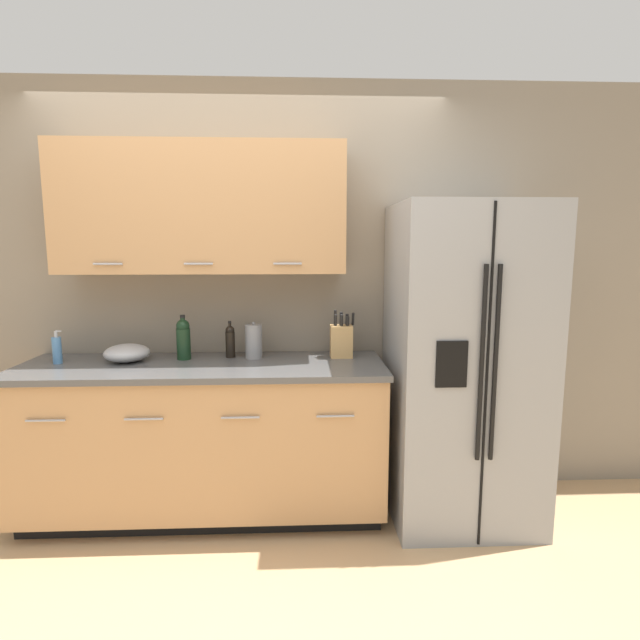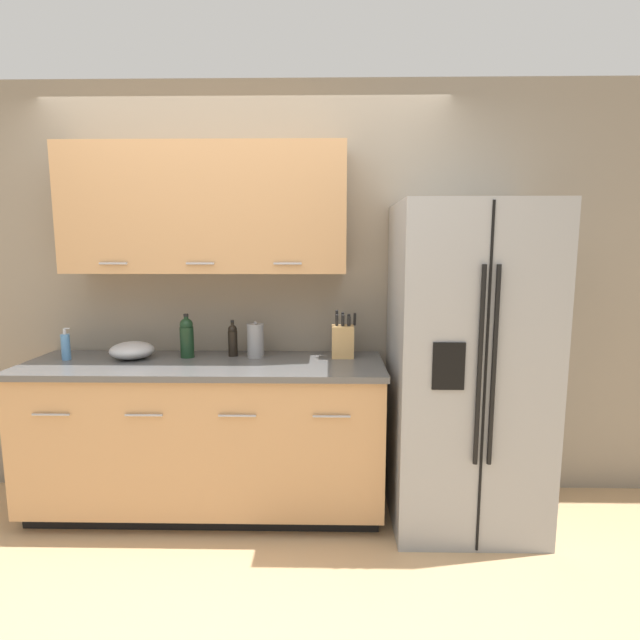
# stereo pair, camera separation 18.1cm
# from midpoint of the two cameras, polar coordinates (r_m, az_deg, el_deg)

# --- Properties ---
(ground_plane) EXTENTS (14.00, 14.00, 0.00)m
(ground_plane) POSITION_cam_midpoint_polar(r_m,az_deg,el_deg) (2.60, -10.17, -29.81)
(ground_plane) COLOR tan
(wall_back) EXTENTS (10.00, 0.39, 2.60)m
(wall_back) POSITION_cam_midpoint_polar(r_m,az_deg,el_deg) (3.19, -7.70, 5.11)
(wall_back) COLOR gray
(wall_back) RESTS_ON ground_plane
(counter_unit) EXTENTS (2.10, 0.64, 0.93)m
(counter_unit) POSITION_cam_midpoint_polar(r_m,az_deg,el_deg) (3.13, -11.16, -12.89)
(counter_unit) COLOR black
(counter_unit) RESTS_ON ground_plane
(refrigerator) EXTENTS (0.82, 0.75, 1.84)m
(refrigerator) POSITION_cam_midpoint_polar(r_m,az_deg,el_deg) (3.00, 17.95, -5.12)
(refrigerator) COLOR gray
(refrigerator) RESTS_ON ground_plane
(knife_block) EXTENTS (0.15, 0.11, 0.29)m
(knife_block) POSITION_cam_midpoint_polar(r_m,az_deg,el_deg) (3.04, 4.33, -2.34)
(knife_block) COLOR tan
(knife_block) RESTS_ON counter_unit
(wine_bottle) EXTENTS (0.08, 0.08, 0.27)m
(wine_bottle) POSITION_cam_midpoint_polar(r_m,az_deg,el_deg) (3.11, -13.38, -1.89)
(wine_bottle) COLOR black
(wine_bottle) RESTS_ON counter_unit
(soap_dispenser) EXTENTS (0.06, 0.05, 0.19)m
(soap_dispenser) POSITION_cam_midpoint_polar(r_m,az_deg,el_deg) (3.30, -25.68, -2.75)
(soap_dispenser) COLOR #4C7FB2
(soap_dispenser) RESTS_ON counter_unit
(oil_bottle) EXTENTS (0.06, 0.06, 0.22)m
(oil_bottle) POSITION_cam_midpoint_polar(r_m,az_deg,el_deg) (3.09, -8.30, -2.24)
(oil_bottle) COLOR black
(oil_bottle) RESTS_ON counter_unit
(steel_canister) EXTENTS (0.10, 0.10, 0.22)m
(steel_canister) POSITION_cam_midpoint_polar(r_m,az_deg,el_deg) (3.05, -5.70, -2.34)
(steel_canister) COLOR gray
(steel_canister) RESTS_ON counter_unit
(mixing_bowl) EXTENTS (0.26, 0.26, 0.10)m
(mixing_bowl) POSITION_cam_midpoint_polar(r_m,az_deg,el_deg) (3.18, -19.17, -3.30)
(mixing_bowl) COLOR #A3A3A5
(mixing_bowl) RESTS_ON counter_unit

